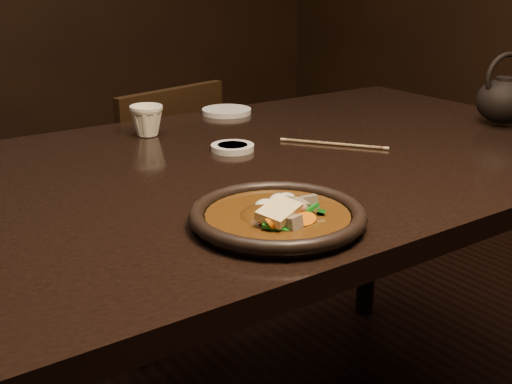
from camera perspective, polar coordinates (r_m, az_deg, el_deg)
table at (r=1.29m, az=-0.45°, el=-0.49°), size 1.60×0.90×0.75m
chair at (r=1.93m, az=-9.21°, el=-1.26°), size 0.45×0.45×0.80m
plate at (r=0.95m, az=1.93°, el=-2.20°), size 0.26×0.26×0.03m
stirfry at (r=0.94m, az=2.11°, el=-2.03°), size 0.14×0.13×0.05m
soy_dish at (r=1.33m, az=-2.10°, el=3.97°), size 0.09×0.09×0.01m
saucer_right at (r=1.67m, az=-2.63°, el=7.19°), size 0.13×0.13×0.01m
tea_cup at (r=1.46m, az=-9.69°, el=6.37°), size 0.09×0.08×0.07m
chopsticks at (r=1.38m, az=6.91°, el=4.27°), size 0.15×0.19×0.01m
teapot at (r=1.65m, az=21.17°, el=7.76°), size 0.15×0.13×0.17m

